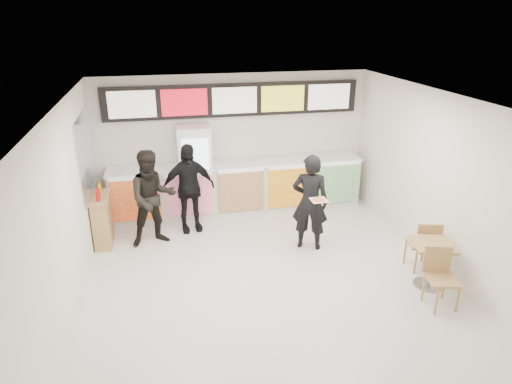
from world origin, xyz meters
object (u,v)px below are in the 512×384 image
object	(u,v)px
customer_left	(153,198)
condiment_ledge	(103,219)
service_counter	(238,187)
customer_mid	(188,188)
cafe_table	(432,256)
drinks_fridge	(195,172)
customer_main	(310,202)

from	to	relation	value
customer_left	condiment_ledge	size ratio (longest dim) A/B	1.63
condiment_ledge	service_counter	bearing A→B (deg)	18.22
customer_left	customer_mid	xyz separation A→B (m)	(0.70, 0.44, -0.02)
cafe_table	condiment_ledge	distance (m)	5.98
drinks_fridge	condiment_ledge	world-z (taller)	drinks_fridge
customer_left	condiment_ledge	world-z (taller)	customer_left
customer_left	cafe_table	distance (m)	5.02
service_counter	customer_main	xyz separation A→B (m)	(1.00, -1.95, 0.35)
drinks_fridge	customer_mid	bearing A→B (deg)	-105.65
drinks_fridge	condiment_ledge	distance (m)	2.17
customer_mid	condiment_ledge	xyz separation A→B (m)	(-1.68, -0.21, -0.43)
customer_main	customer_left	bearing A→B (deg)	9.22
customer_main	condiment_ledge	size ratio (longest dim) A/B	1.61
cafe_table	condiment_ledge	size ratio (longest dim) A/B	1.43
drinks_fridge	customer_mid	distance (m)	0.77
cafe_table	drinks_fridge	bearing A→B (deg)	148.67
customer_mid	cafe_table	size ratio (longest dim) A/B	1.12
customer_main	customer_mid	xyz separation A→B (m)	(-2.14, 1.23, -0.01)
customer_main	cafe_table	xyz separation A→B (m)	(1.50, -1.70, -0.38)
service_counter	cafe_table	xyz separation A→B (m)	(2.50, -3.65, -0.03)
drinks_fridge	condiment_ledge	bearing A→B (deg)	-153.39
customer_mid	cafe_table	bearing A→B (deg)	-46.92
customer_left	condiment_ledge	xyz separation A→B (m)	(-0.98, 0.23, -0.44)
service_counter	condiment_ledge	xyz separation A→B (m)	(-2.82, -0.93, -0.08)
drinks_fridge	customer_left	world-z (taller)	drinks_fridge
customer_main	condiment_ledge	world-z (taller)	customer_main
cafe_table	service_counter	bearing A→B (deg)	139.94
customer_main	cafe_table	bearing A→B (deg)	156.16
drinks_fridge	cafe_table	world-z (taller)	drinks_fridge
customer_main	cafe_table	distance (m)	2.30
customer_main	customer_left	size ratio (longest dim) A/B	0.99
drinks_fridge	cafe_table	xyz separation A→B (m)	(3.43, -3.67, -0.46)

